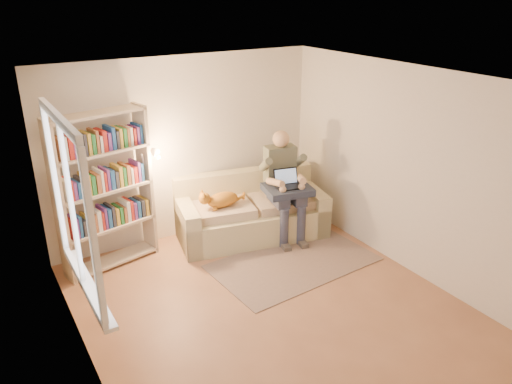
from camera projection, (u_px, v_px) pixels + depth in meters
floor at (270, 306)px, 5.78m from camera, size 4.50×4.50×0.00m
ceiling at (273, 80)px, 4.78m from camera, size 4.00×4.50×0.02m
wall_left at (78, 252)px, 4.32m from camera, size 0.02×4.50×2.60m
wall_right at (405, 170)px, 6.24m from camera, size 0.02×4.50×2.60m
wall_back at (185, 149)px, 7.06m from camera, size 4.00×0.02×2.60m
wall_front at (444, 315)px, 3.51m from camera, size 4.00×0.02×2.60m
window at (77, 234)px, 4.48m from camera, size 0.12×1.52×1.69m
sofa at (250, 214)px, 7.34m from camera, size 2.28×1.38×0.90m
person at (284, 180)px, 7.12m from camera, size 0.56×0.76×1.56m
cat at (218, 200)px, 6.92m from camera, size 0.72×0.34×0.26m
blanket at (290, 189)px, 7.04m from camera, size 0.73×0.64×0.10m
laptop at (290, 182)px, 7.00m from camera, size 0.40×0.36×0.30m
bookshelf at (104, 184)px, 6.24m from camera, size 1.41×0.56×2.07m
rug at (293, 262)px, 6.68m from camera, size 2.21×1.40×0.01m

